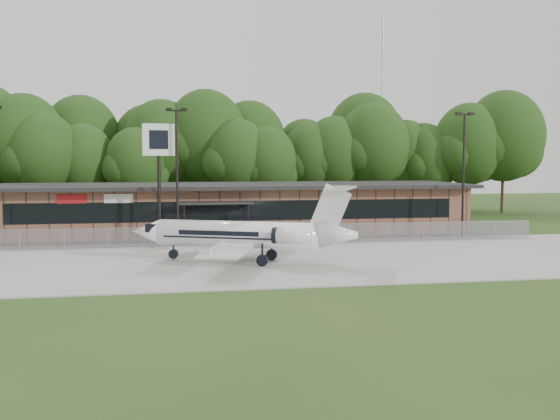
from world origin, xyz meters
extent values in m
plane|color=#254619|center=(0.00, 0.00, 0.00)|extent=(160.00, 160.00, 0.00)
cube|color=#9E9B93|center=(0.00, 8.00, 0.04)|extent=(64.00, 18.00, 0.08)
cube|color=#383835|center=(0.00, 19.50, 0.03)|extent=(50.00, 9.00, 0.06)
cube|color=brown|center=(0.00, 24.00, 2.00)|extent=(40.00, 10.00, 4.00)
cube|color=black|center=(0.00, 18.98, 2.30)|extent=(36.00, 0.08, 1.60)
cube|color=black|center=(0.00, 23.50, 4.15)|extent=(41.00, 11.50, 0.30)
cube|color=black|center=(-2.00, 18.40, 3.00)|extent=(6.00, 1.60, 0.20)
cube|color=#AB1518|center=(-13.00, 18.95, 3.40)|extent=(2.20, 0.06, 0.70)
cube|color=silver|center=(-9.50, 18.95, 3.40)|extent=(2.20, 0.06, 0.70)
cube|color=gray|center=(0.00, 15.00, 0.75)|extent=(46.00, 0.03, 1.50)
cube|color=gray|center=(0.00, 15.00, 1.50)|extent=(46.00, 0.04, 0.04)
cylinder|color=gray|center=(22.00, 48.00, 12.50)|extent=(0.20, 0.20, 25.00)
cylinder|color=black|center=(-5.00, 16.50, 5.00)|extent=(0.18, 0.18, 10.00)
cube|color=black|center=(-5.00, 16.50, 10.05)|extent=(1.20, 0.12, 0.12)
cube|color=black|center=(-5.55, 16.50, 10.12)|extent=(0.45, 0.30, 0.22)
cube|color=black|center=(-4.45, 16.50, 10.12)|extent=(0.45, 0.30, 0.22)
cylinder|color=black|center=(18.00, 16.50, 5.00)|extent=(0.18, 0.18, 10.00)
cube|color=black|center=(18.00, 16.50, 10.05)|extent=(1.20, 0.12, 0.12)
cube|color=black|center=(17.45, 16.50, 10.12)|extent=(0.45, 0.30, 0.22)
cube|color=black|center=(18.55, 16.50, 10.12)|extent=(0.45, 0.30, 0.22)
cylinder|color=white|center=(-1.44, 7.08, 1.74)|extent=(10.03, 5.60, 1.64)
cone|color=white|center=(-7.07, 9.54, 1.74)|extent=(2.53, 2.32, 1.64)
cone|color=white|center=(4.28, 4.58, 1.89)|extent=(2.72, 2.40, 1.64)
cube|color=white|center=(-2.33, 3.79, 1.28)|extent=(4.52, 6.53, 0.12)
cube|color=white|center=(0.38, 9.97, 1.28)|extent=(4.52, 6.53, 0.12)
cylinder|color=white|center=(1.42, 4.44, 1.89)|extent=(2.43, 1.75, 0.92)
cylinder|color=white|center=(2.45, 6.78, 1.89)|extent=(2.43, 1.75, 0.92)
cube|color=white|center=(3.81, 4.79, 3.38)|extent=(2.36, 1.14, 3.08)
cube|color=white|center=(4.37, 4.54, 4.65)|extent=(3.10, 4.84, 0.10)
cube|color=black|center=(-6.41, 9.26, 2.03)|extent=(1.43, 1.53, 0.51)
cube|color=black|center=(0.25, 6.35, 0.36)|extent=(1.73, 2.58, 0.72)
cylinder|color=black|center=(-5.38, 8.81, 0.36)|extent=(0.81, 0.81, 0.23)
cylinder|color=black|center=(-6.34, 16.80, 4.33)|extent=(0.30, 0.30, 8.65)
cube|color=silver|center=(-6.34, 16.80, 7.90)|extent=(2.39, 0.66, 2.38)
cube|color=black|center=(-6.32, 16.66, 7.90)|extent=(1.39, 0.27, 1.41)
camera|label=1|loc=(-5.53, -30.87, 6.34)|focal=40.00mm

